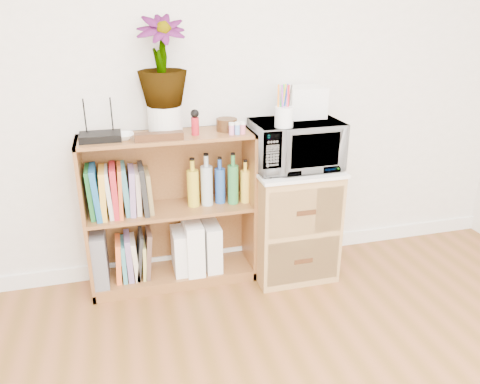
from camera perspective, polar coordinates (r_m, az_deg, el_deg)
name	(u,v)px	position (r m, az deg, el deg)	size (l,w,h in m)	color
skirting_board	(223,255)	(3.21, -2.06, -7.66)	(4.00, 0.02, 0.10)	white
bookshelf	(171,212)	(2.85, -8.42, -2.38)	(1.00, 0.30, 0.95)	brown
wicker_unit	(291,222)	(3.00, 6.28, -3.61)	(0.50, 0.45, 0.70)	#9E7542
microwave	(295,145)	(2.81, 6.78, 5.76)	(0.51, 0.35, 0.28)	white
pen_cup	(284,117)	(2.62, 5.38, 9.10)	(0.10, 0.10, 0.11)	white
small_appliance	(304,102)	(2.87, 7.84, 10.82)	(0.23, 0.19, 0.18)	white
router	(100,137)	(2.66, -16.66, 6.48)	(0.22, 0.15, 0.04)	black
white_bowl	(122,136)	(2.65, -14.20, 6.58)	(0.13, 0.13, 0.03)	white
plant_pot	(165,120)	(2.69, -9.11, 8.65)	(0.19, 0.19, 0.16)	silver
potted_plant	(162,61)	(2.64, -9.54, 15.43)	(0.27, 0.27, 0.48)	#2D6B2B
trinket_box	(159,136)	(2.58, -9.84, 6.69)	(0.26, 0.07, 0.04)	#361F0E
kokeshi_doll	(195,126)	(2.66, -5.49, 7.99)	(0.04, 0.04, 0.10)	#AD1521
wooden_bowl	(227,125)	(2.75, -1.64, 8.22)	(0.12, 0.12, 0.07)	#36200E
paint_jars	(237,129)	(2.66, -0.34, 7.69)	(0.12, 0.04, 0.06)	pink
file_box	(99,256)	(2.95, -16.86, -7.47)	(0.10, 0.27, 0.33)	slate
magazine_holder_left	(180,251)	(2.96, -7.34, -7.11)	(0.09, 0.22, 0.27)	white
magazine_holder_mid	(193,245)	(2.96, -5.76, -6.42)	(0.11, 0.27, 0.33)	white
magazine_holder_right	(211,245)	(2.98, -3.52, -6.43)	(0.10, 0.24, 0.30)	white
cookbooks	(119,191)	(2.77, -14.52, 0.16)	(0.36, 0.20, 0.30)	#1E7332
liquor_bottles	(223,180)	(2.83, -2.11, 1.50)	(0.46, 0.07, 0.32)	gold
lower_books	(133,256)	(2.96, -12.87, -7.65)	(0.23, 0.19, 0.30)	orange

